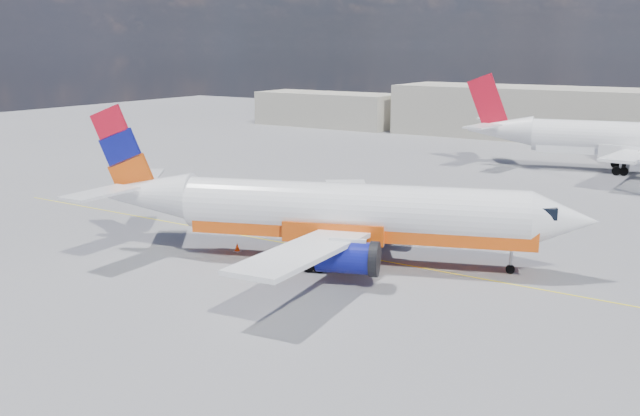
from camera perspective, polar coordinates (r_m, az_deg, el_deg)
The scene contains 7 objects.
ground at distance 48.22m, azimuth -0.06°, elevation -4.51°, with size 240.00×240.00×0.00m, color slate.
taxi_line at distance 50.65m, azimuth 1.79°, elevation -3.65°, with size 70.00×0.15×0.01m, color yellow.
terminal_main at distance 115.80m, azimuth 23.02°, elevation 6.71°, with size 70.00×14.00×8.00m, color #BDB5A3.
terminal_annex at distance 131.41m, azimuth 0.62°, elevation 7.90°, with size 26.00×10.00×6.00m, color #BDB5A3.
main_jet at distance 47.76m, azimuth 1.35°, elevation -0.33°, with size 34.42×26.06×10.50m.
second_jet at distance 89.89m, azimuth 23.66°, elevation 4.98°, with size 37.10×28.52×11.19m.
traffic_cone at distance 51.40m, azimuth -6.64°, elevation -3.13°, with size 0.45×0.45×0.63m.
Camera 1 is at (25.10, -38.57, 14.42)m, focal length 40.00 mm.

